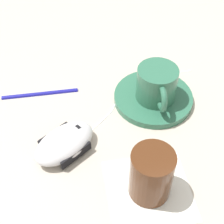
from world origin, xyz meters
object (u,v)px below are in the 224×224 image
Objects in this scene: coffee_cup at (157,85)px; saucer at (153,98)px; computer_mouse at (64,143)px; drinking_glass at (153,174)px; pen at (37,93)px.

saucer is at bearing -165.50° from coffee_cup.
drinking_glass is at bearing 43.62° from computer_mouse.
coffee_cup is at bearing 155.90° from drinking_glass.
saucer reaches higher than pen.
saucer is 0.23m from pen.
computer_mouse reaches higher than saucer.
saucer is 0.20m from computer_mouse.
computer_mouse is at bearing -71.81° from coffee_cup.
computer_mouse is at bearing -136.38° from drinking_glass.
coffee_cup is at bearing 14.50° from saucer.
drinking_glass is at bearing -23.02° from saucer.
coffee_cup is 0.20m from computer_mouse.
pen is at bearing -110.95° from saucer.
pen is (-0.15, -0.02, -0.01)m from computer_mouse.
drinking_glass is (0.11, 0.11, 0.03)m from computer_mouse.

